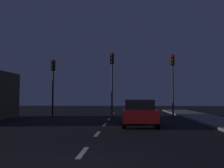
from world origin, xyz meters
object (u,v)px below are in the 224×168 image
traffic_signal_center (112,73)px  traffic_signal_left (53,77)px  traffic_signal_right (173,74)px  car_stopped_ahead (139,112)px

traffic_signal_center → traffic_signal_left: bearing=-180.0°
traffic_signal_right → traffic_signal_center: bearing=180.0°
traffic_signal_left → traffic_signal_right: 10.16m
traffic_signal_left → traffic_signal_right: bearing=0.0°
traffic_signal_center → traffic_signal_right: size_ratio=1.03×
traffic_signal_left → traffic_signal_right: (10.15, 0.00, 0.24)m
traffic_signal_center → car_stopped_ahead: (1.94, -5.79, -2.99)m
traffic_signal_left → traffic_signal_center: traffic_signal_center is taller
car_stopped_ahead → traffic_signal_center: bearing=108.5°
traffic_signal_right → traffic_signal_left: bearing=-180.0°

